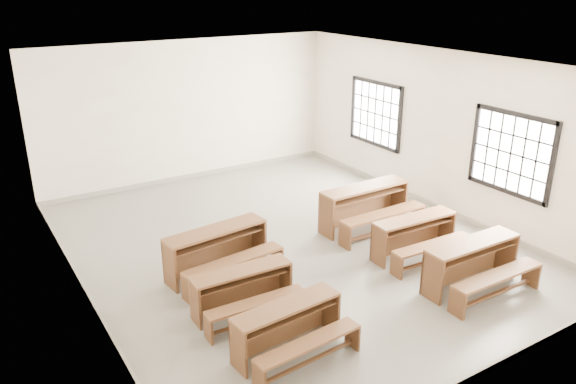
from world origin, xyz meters
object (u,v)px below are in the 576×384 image
desk_set_2 (218,248)px  desk_set_3 (474,261)px  desk_set_1 (243,288)px  desk_set_0 (289,326)px  desk_set_4 (416,234)px  desk_set_5 (366,204)px

desk_set_2 → desk_set_3: bearing=-44.4°
desk_set_1 → desk_set_0: bearing=-85.3°
desk_set_1 → desk_set_4: size_ratio=0.93×
desk_set_2 → desk_set_4: bearing=-27.6°
desk_set_2 → desk_set_0: bearing=-99.4°
desk_set_2 → desk_set_5: desk_set_5 is taller
desk_set_0 → desk_set_4: size_ratio=0.96×
desk_set_1 → desk_set_3: 3.51m
desk_set_0 → desk_set_3: 3.23m
desk_set_0 → desk_set_5: 4.09m
desk_set_1 → desk_set_3: size_ratio=0.88×
desk_set_1 → desk_set_5: 3.58m
desk_set_2 → desk_set_4: size_ratio=1.13×
desk_set_1 → desk_set_5: size_ratio=0.81×
desk_set_1 → desk_set_5: desk_set_5 is taller
desk_set_0 → desk_set_4: bearing=14.8°
desk_set_3 → desk_set_2: bearing=142.5°
desk_set_0 → desk_set_4: desk_set_4 is taller
desk_set_1 → desk_set_4: bearing=1.6°
desk_set_2 → desk_set_3: size_ratio=1.07×
desk_set_2 → desk_set_4: (3.10, -1.22, -0.04)m
desk_set_0 → desk_set_3: (3.23, -0.13, 0.05)m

